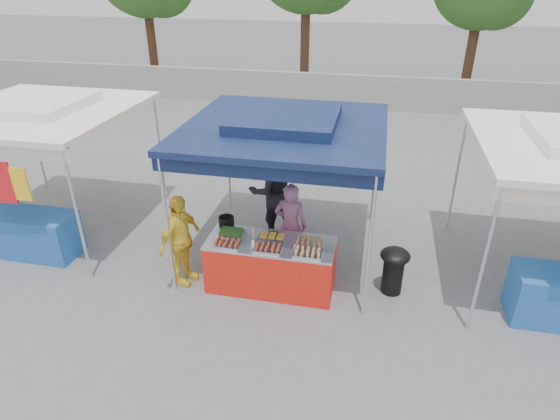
% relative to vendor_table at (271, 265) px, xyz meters
% --- Properties ---
extents(ground_plane, '(80.00, 80.00, 0.00)m').
position_rel_vendor_table_xyz_m(ground_plane, '(0.00, 0.10, -0.43)').
color(ground_plane, slate).
extents(back_wall, '(40.00, 0.25, 1.20)m').
position_rel_vendor_table_xyz_m(back_wall, '(0.00, 11.10, 0.17)').
color(back_wall, gray).
rests_on(back_wall, ground_plane).
extents(main_canopy, '(3.20, 3.20, 2.57)m').
position_rel_vendor_table_xyz_m(main_canopy, '(0.00, 1.07, 1.94)').
color(main_canopy, silver).
rests_on(main_canopy, ground_plane).
extents(neighbor_stall_left, '(3.20, 3.20, 2.57)m').
position_rel_vendor_table_xyz_m(neighbor_stall_left, '(-4.50, 0.67, 1.18)').
color(neighbor_stall_left, silver).
rests_on(neighbor_stall_left, ground_plane).
extents(vendor_table, '(2.00, 0.80, 0.85)m').
position_rel_vendor_table_xyz_m(vendor_table, '(0.00, 0.00, 0.00)').
color(vendor_table, red).
rests_on(vendor_table, ground_plane).
extents(food_tray_fl, '(0.42, 0.30, 0.07)m').
position_rel_vendor_table_xyz_m(food_tray_fl, '(-0.63, -0.24, 0.46)').
color(food_tray_fl, silver).
rests_on(food_tray_fl, vendor_table).
extents(food_tray_fm, '(0.42, 0.30, 0.07)m').
position_rel_vendor_table_xyz_m(food_tray_fm, '(0.01, -0.24, 0.46)').
color(food_tray_fm, silver).
rests_on(food_tray_fm, vendor_table).
extents(food_tray_fr, '(0.42, 0.30, 0.07)m').
position_rel_vendor_table_xyz_m(food_tray_fr, '(0.62, -0.24, 0.46)').
color(food_tray_fr, silver).
rests_on(food_tray_fr, vendor_table).
extents(food_tray_bl, '(0.42, 0.30, 0.07)m').
position_rel_vendor_table_xyz_m(food_tray_bl, '(-0.66, 0.09, 0.46)').
color(food_tray_bl, silver).
rests_on(food_tray_bl, vendor_table).
extents(food_tray_bm, '(0.42, 0.30, 0.07)m').
position_rel_vendor_table_xyz_m(food_tray_bm, '(0.00, 0.11, 0.46)').
color(food_tray_bm, silver).
rests_on(food_tray_bm, vendor_table).
extents(food_tray_br, '(0.42, 0.30, 0.07)m').
position_rel_vendor_table_xyz_m(food_tray_br, '(0.59, 0.07, 0.46)').
color(food_tray_br, silver).
rests_on(food_tray_br, vendor_table).
extents(cooking_pot, '(0.26, 0.26, 0.15)m').
position_rel_vendor_table_xyz_m(cooking_pot, '(-0.83, 0.37, 0.50)').
color(cooking_pot, black).
rests_on(cooking_pot, vendor_table).
extents(skewer_cup, '(0.08, 0.08, 0.10)m').
position_rel_vendor_table_xyz_m(skewer_cup, '(-0.24, -0.11, 0.47)').
color(skewer_cup, silver).
rests_on(skewer_cup, vendor_table).
extents(wok_burner, '(0.47, 0.47, 0.79)m').
position_rel_vendor_table_xyz_m(wok_burner, '(1.91, 0.28, 0.04)').
color(wok_burner, black).
rests_on(wok_burner, ground_plane).
extents(crate_left, '(0.51, 0.36, 0.31)m').
position_rel_vendor_table_xyz_m(crate_left, '(-0.26, 0.71, -0.27)').
color(crate_left, '#153CB1').
rests_on(crate_left, ground_plane).
extents(crate_right, '(0.49, 0.34, 0.29)m').
position_rel_vendor_table_xyz_m(crate_right, '(0.32, 0.70, -0.28)').
color(crate_right, '#153CB1').
rests_on(crate_right, ground_plane).
extents(crate_stacked, '(0.47, 0.33, 0.28)m').
position_rel_vendor_table_xyz_m(crate_stacked, '(0.32, 0.70, 0.01)').
color(crate_stacked, '#153CB1').
rests_on(crate_stacked, crate_right).
extents(vendor_woman, '(0.58, 0.40, 1.54)m').
position_rel_vendor_table_xyz_m(vendor_woman, '(0.18, 0.70, 0.35)').
color(vendor_woman, '#965F8A').
rests_on(vendor_woman, ground_plane).
extents(helper_man, '(1.14, 1.06, 1.86)m').
position_rel_vendor_table_xyz_m(helper_man, '(-0.35, 1.65, 0.51)').
color(helper_man, black).
rests_on(helper_man, ground_plane).
extents(customer_person, '(0.63, 0.99, 1.56)m').
position_rel_vendor_table_xyz_m(customer_person, '(-1.44, -0.15, 0.36)').
color(customer_person, yellow).
rests_on(customer_person, ground_plane).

